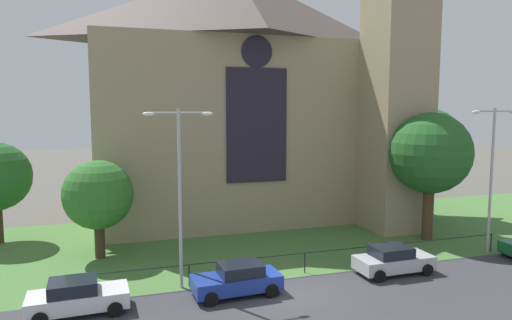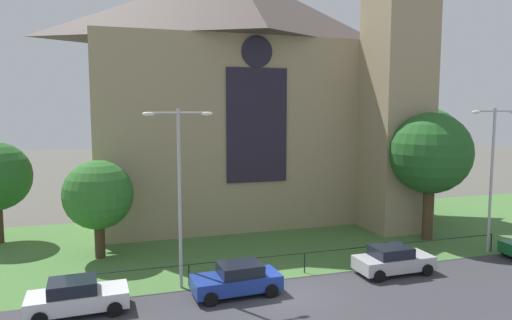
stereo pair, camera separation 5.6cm
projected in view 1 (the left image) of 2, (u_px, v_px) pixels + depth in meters
ground at (238, 239)px, 31.78m from camera, size 160.00×160.00×0.00m
road_asphalt at (309, 311)px, 20.40m from camera, size 120.00×8.00×0.01m
grass_verge at (246, 247)px, 29.88m from camera, size 120.00×20.00×0.01m
church_building at (246, 91)px, 37.63m from camera, size 23.20×16.20×26.00m
iron_railing at (305, 256)px, 25.08m from camera, size 25.25×0.07×1.13m
tree_left_near at (98, 195)px, 27.38m from camera, size 4.11×4.11×5.87m
tree_right_near at (430, 154)px, 31.11m from camera, size 5.46×5.46×8.65m
tree_right_far at (428, 143)px, 37.51m from camera, size 5.30×5.30×8.90m
streetlamp_near at (180, 177)px, 22.48m from camera, size 3.37×0.26×8.88m
streetlamp_far at (492, 163)px, 28.12m from camera, size 3.37×0.26×8.92m
parked_car_white at (77, 297)px, 20.12m from camera, size 4.27×2.17×1.51m
parked_car_blue at (237, 279)px, 22.18m from camera, size 4.27×2.17×1.51m
parked_car_silver at (393, 260)px, 25.03m from camera, size 4.23×2.07×1.51m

